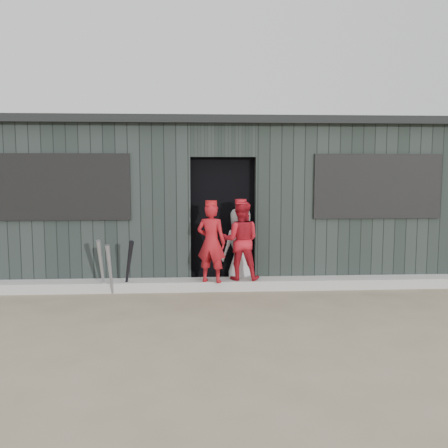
{
  "coord_description": "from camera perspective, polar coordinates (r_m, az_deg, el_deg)",
  "views": [
    {
      "loc": [
        -0.45,
        -5.59,
        1.83
      ],
      "look_at": [
        0.0,
        1.8,
        1.0
      ],
      "focal_mm": 40.0,
      "sensor_mm": 36.0,
      "label": 1
    }
  ],
  "objects": [
    {
      "name": "bat_mid",
      "position": [
        7.41,
        -12.9,
        -5.09
      ],
      "size": [
        0.12,
        0.23,
        0.75
      ],
      "primitive_type": "cone",
      "rotation": [
        0.2,
        0.0,
        -0.23
      ],
      "color": "gray",
      "rests_on": "ground"
    },
    {
      "name": "ground",
      "position": [
        5.9,
        1.07,
        -11.67
      ],
      "size": [
        80.0,
        80.0,
        0.0
      ],
      "primitive_type": "plane",
      "color": "#73664F",
      "rests_on": "ground"
    },
    {
      "name": "player_red_right",
      "position": [
        7.53,
        1.91,
        -1.88
      ],
      "size": [
        0.63,
        0.52,
        1.19
      ],
      "primitive_type": "imported",
      "rotation": [
        0.0,
        0.0,
        3.01
      ],
      "color": "red",
      "rests_on": "curb"
    },
    {
      "name": "bat_left",
      "position": [
        7.49,
        -13.83,
        -4.72
      ],
      "size": [
        0.09,
        0.34,
        0.82
      ],
      "primitive_type": "cone",
      "rotation": [
        0.32,
        0.0,
        -0.07
      ],
      "color": "gray",
      "rests_on": "ground"
    },
    {
      "name": "player_red_left",
      "position": [
        7.34,
        -1.47,
        -2.13
      ],
      "size": [
        0.5,
        0.41,
        1.19
      ],
      "primitive_type": "imported",
      "rotation": [
        0.0,
        0.0,
        2.8
      ],
      "color": "#A8141D",
      "rests_on": "curb"
    },
    {
      "name": "curb",
      "position": [
        7.63,
        -0.01,
        -6.9
      ],
      "size": [
        8.0,
        0.36,
        0.15
      ],
      "primitive_type": "cube",
      "color": "#A8A8A2",
      "rests_on": "ground"
    },
    {
      "name": "bat_right",
      "position": [
        7.44,
        -10.86,
        -4.79
      ],
      "size": [
        0.23,
        0.36,
        0.8
      ],
      "primitive_type": "cone",
      "rotation": [
        0.38,
        0.0,
        0.47
      ],
      "color": "black",
      "rests_on": "ground"
    },
    {
      "name": "dugout",
      "position": [
        9.13,
        -0.65,
        2.98
      ],
      "size": [
        8.3,
        3.3,
        2.62
      ],
      "color": "black",
      "rests_on": "ground"
    },
    {
      "name": "player_grey_back",
      "position": [
        7.83,
        1.89,
        -2.54
      ],
      "size": [
        0.71,
        0.63,
        1.23
      ],
      "primitive_type": "imported",
      "rotation": [
        0.0,
        0.0,
        3.63
      ],
      "color": "#BCBCBC",
      "rests_on": "ground"
    }
  ]
}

